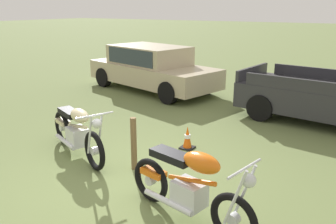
{
  "coord_description": "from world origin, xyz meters",
  "views": [
    {
      "loc": [
        3.26,
        -3.85,
        2.64
      ],
      "look_at": [
        -0.41,
        2.16,
        0.52
      ],
      "focal_mm": 37.61,
      "sensor_mm": 36.0,
      "label": 1
    }
  ],
  "objects_px": {
    "motorcycle_cream": "(77,131)",
    "car_beige": "(151,66)",
    "motorcycle_orange": "(189,186)",
    "fence_post_wooden": "(134,144)",
    "traffic_cone": "(187,138)"
  },
  "relations": [
    {
      "from": "motorcycle_orange",
      "to": "car_beige",
      "type": "distance_m",
      "value": 7.46
    },
    {
      "from": "motorcycle_cream",
      "to": "traffic_cone",
      "type": "xyz_separation_m",
      "value": [
        1.54,
        1.36,
        -0.28
      ]
    },
    {
      "from": "car_beige",
      "to": "fence_post_wooden",
      "type": "distance_m",
      "value": 5.92
    },
    {
      "from": "car_beige",
      "to": "traffic_cone",
      "type": "height_order",
      "value": "car_beige"
    },
    {
      "from": "motorcycle_cream",
      "to": "fence_post_wooden",
      "type": "distance_m",
      "value": 1.21
    },
    {
      "from": "motorcycle_orange",
      "to": "fence_post_wooden",
      "type": "bearing_deg",
      "value": 162.57
    },
    {
      "from": "traffic_cone",
      "to": "motorcycle_orange",
      "type": "bearing_deg",
      "value": -61.09
    },
    {
      "from": "motorcycle_cream",
      "to": "fence_post_wooden",
      "type": "bearing_deg",
      "value": 26.81
    },
    {
      "from": "motorcycle_orange",
      "to": "motorcycle_cream",
      "type": "bearing_deg",
      "value": 176.6
    },
    {
      "from": "motorcycle_cream",
      "to": "car_beige",
      "type": "distance_m",
      "value": 5.49
    },
    {
      "from": "motorcycle_cream",
      "to": "car_beige",
      "type": "xyz_separation_m",
      "value": [
        -1.87,
        5.15,
        0.32
      ]
    },
    {
      "from": "car_beige",
      "to": "traffic_cone",
      "type": "distance_m",
      "value": 5.13
    },
    {
      "from": "fence_post_wooden",
      "to": "traffic_cone",
      "type": "bearing_deg",
      "value": 74.96
    },
    {
      "from": "car_beige",
      "to": "traffic_cone",
      "type": "xyz_separation_m",
      "value": [
        3.41,
        -3.8,
        -0.6
      ]
    },
    {
      "from": "motorcycle_cream",
      "to": "motorcycle_orange",
      "type": "xyz_separation_m",
      "value": [
        2.7,
        -0.75,
        0.01
      ]
    }
  ]
}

